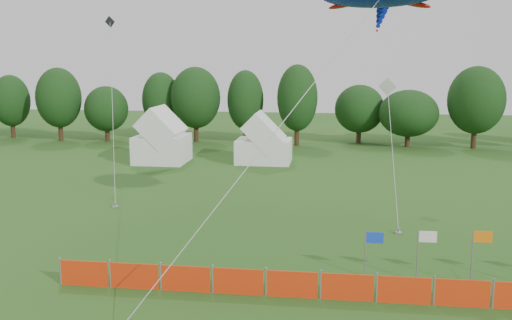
# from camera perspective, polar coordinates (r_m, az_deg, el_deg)

# --- Properties ---
(treeline) EXTENTS (104.57, 8.78, 8.36)m
(treeline) POSITION_cam_1_polar(r_m,az_deg,el_deg) (58.26, 6.76, 5.61)
(treeline) COLOR #382314
(treeline) RESTS_ON ground
(tent_left) EXTENTS (4.27, 4.27, 3.77)m
(tent_left) POSITION_cam_1_polar(r_m,az_deg,el_deg) (48.75, -9.39, 1.99)
(tent_left) COLOR white
(tent_left) RESTS_ON ground
(tent_right) EXTENTS (4.61, 3.68, 3.25)m
(tent_right) POSITION_cam_1_polar(r_m,az_deg,el_deg) (47.94, 0.79, 1.68)
(tent_right) COLOR white
(tent_right) RESTS_ON ground
(barrier_fence) EXTENTS (19.90, 0.06, 1.00)m
(barrier_fence) POSITION_cam_1_polar(r_m,az_deg,el_deg) (21.34, 6.34, -12.40)
(barrier_fence) COLOR red
(barrier_fence) RESTS_ON ground
(flag_row) EXTENTS (10.73, 0.77, 2.29)m
(flag_row) POSITION_cam_1_polar(r_m,az_deg,el_deg) (24.22, 23.50, -8.13)
(flag_row) COLOR gray
(flag_row) RESTS_ON ground
(small_kite_white) EXTENTS (1.15, 8.65, 7.53)m
(small_kite_white) POSITION_cam_1_polar(r_m,az_deg,el_deg) (34.37, 13.30, 3.53)
(small_kite_white) COLOR white
(small_kite_white) RESTS_ON ground
(small_kite_dark) EXTENTS (4.92, 11.53, 11.86)m
(small_kite_dark) POSITION_cam_1_polar(r_m,az_deg,el_deg) (40.69, -14.22, 7.00)
(small_kite_dark) COLOR black
(small_kite_dark) RESTS_ON ground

